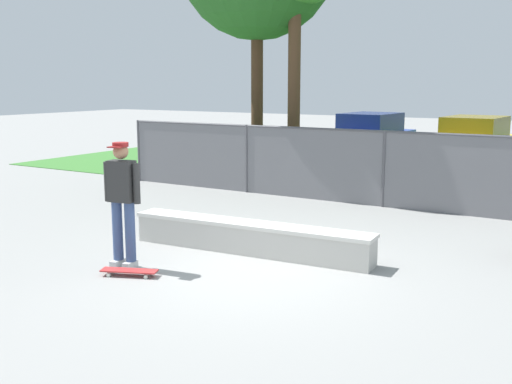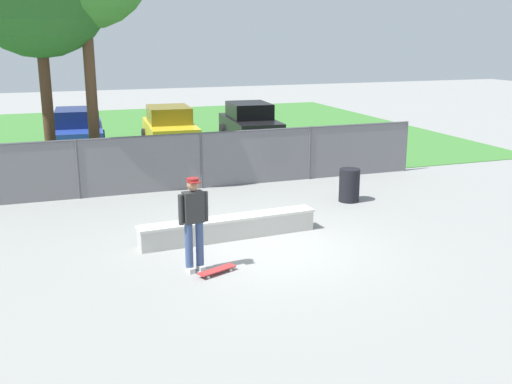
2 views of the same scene
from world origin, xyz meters
name	(u,v)px [view 1 (image 1 of 2)]	position (x,y,z in m)	size (l,w,h in m)	color
ground_plane	(250,273)	(0.00, 0.00, 0.00)	(80.00, 80.00, 0.00)	gray
grass_strip	(479,158)	(0.00, 15.84, 0.01)	(26.01, 20.00, 0.02)	#3D7A33
concrete_ledge	(249,237)	(-0.57, 0.92, 0.25)	(4.11, 0.75, 0.49)	#B7B5AD
skateboarder	(122,198)	(-1.75, -0.67, 1.03)	(0.59, 0.34, 1.84)	beige
skateboard	(129,271)	(-1.39, -0.97, 0.07)	(0.82, 0.49, 0.09)	red
chainlink_fence	(384,165)	(0.00, 5.54, 0.91)	(14.08, 0.07, 1.67)	#4C4C51
car_blue	(369,137)	(-3.05, 12.71, 0.84)	(2.24, 4.31, 1.66)	#233D9E
car_yellow	(473,143)	(0.46, 12.34, 0.84)	(2.24, 4.31, 1.66)	gold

